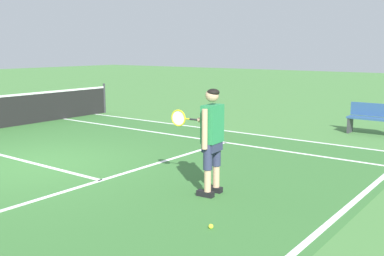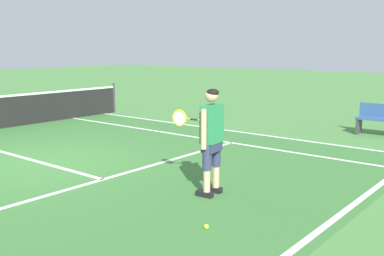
% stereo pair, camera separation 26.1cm
% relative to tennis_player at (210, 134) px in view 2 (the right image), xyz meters
% --- Properties ---
extents(ground_plane, '(80.00, 80.00, 0.00)m').
position_rel_tennis_player_xyz_m(ground_plane, '(-0.55, 3.96, -0.99)').
color(ground_plane, '#477F3D').
extents(court_inner_surface, '(10.98, 10.78, 0.00)m').
position_rel_tennis_player_xyz_m(court_inner_surface, '(-0.55, 3.21, -0.99)').
color(court_inner_surface, '#387033').
rests_on(court_inner_surface, ground).
extents(line_baseline, '(10.98, 0.10, 0.01)m').
position_rel_tennis_player_xyz_m(line_baseline, '(-0.55, -1.98, -0.99)').
color(line_baseline, white).
rests_on(line_baseline, ground).
extents(line_service, '(8.23, 0.10, 0.01)m').
position_rel_tennis_player_xyz_m(line_service, '(-0.55, 2.00, -0.99)').
color(line_service, white).
rests_on(line_service, ground).
extents(line_centre_service, '(0.10, 6.40, 0.01)m').
position_rel_tennis_player_xyz_m(line_centre_service, '(-0.55, 5.20, -0.99)').
color(line_centre_service, white).
rests_on(line_centre_service, ground).
extents(line_singles_right, '(0.10, 10.38, 0.01)m').
position_rel_tennis_player_xyz_m(line_singles_right, '(3.57, 3.21, -0.99)').
color(line_singles_right, white).
rests_on(line_singles_right, ground).
extents(line_doubles_right, '(0.10, 10.38, 0.01)m').
position_rel_tennis_player_xyz_m(line_doubles_right, '(4.94, 3.21, -0.99)').
color(line_doubles_right, white).
rests_on(line_doubles_right, ground).
extents(tennis_player, '(0.61, 1.15, 1.71)m').
position_rel_tennis_player_xyz_m(tennis_player, '(0.00, 0.00, 0.00)').
color(tennis_player, black).
rests_on(tennis_player, ground).
extents(tennis_ball_near_feet, '(0.07, 0.07, 0.07)m').
position_rel_tennis_player_xyz_m(tennis_ball_near_feet, '(-1.17, -0.81, -0.96)').
color(tennis_ball_near_feet, '#CCE02D').
rests_on(tennis_ball_near_feet, ground).
extents(courtside_bench, '(0.40, 1.40, 0.85)m').
position_rel_tennis_player_xyz_m(courtside_bench, '(6.85, -0.70, -0.54)').
color(courtside_bench, '#2D5184').
rests_on(courtside_bench, ground).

